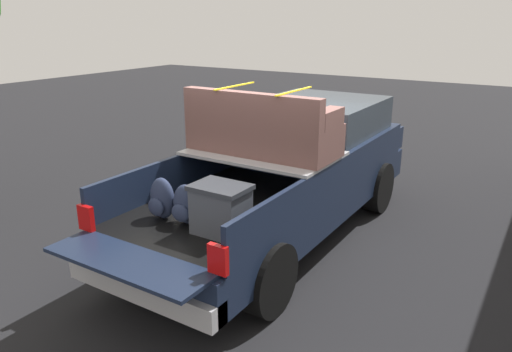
% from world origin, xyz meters
% --- Properties ---
extents(ground_plane, '(40.00, 40.00, 0.00)m').
position_xyz_m(ground_plane, '(0.00, 0.00, 0.00)').
color(ground_plane, black).
extents(pickup_truck, '(6.05, 2.06, 2.23)m').
position_xyz_m(pickup_truck, '(0.36, -0.00, 0.96)').
color(pickup_truck, '#162138').
rests_on(pickup_truck, ground_plane).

